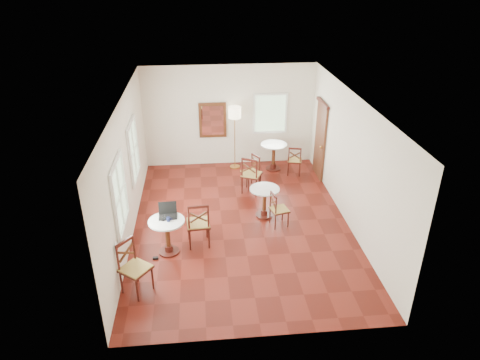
% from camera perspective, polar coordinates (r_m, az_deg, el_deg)
% --- Properties ---
extents(ground, '(7.00, 7.00, 0.00)m').
position_cam_1_polar(ground, '(10.38, 0.16, -5.68)').
color(ground, maroon).
rests_on(ground, ground).
extents(room_shell, '(5.02, 7.02, 3.01)m').
position_cam_1_polar(room_shell, '(9.74, -0.34, 4.59)').
color(room_shell, white).
rests_on(room_shell, ground).
extents(cafe_table_near, '(0.75, 0.75, 0.80)m').
position_cam_1_polar(cafe_table_near, '(9.27, -9.47, -6.84)').
color(cafe_table_near, '#481912').
rests_on(cafe_table_near, ground).
extents(cafe_table_mid, '(0.71, 0.71, 0.75)m').
position_cam_1_polar(cafe_table_mid, '(10.45, 3.21, -2.51)').
color(cafe_table_mid, '#481912').
rests_on(cafe_table_mid, ground).
extents(cafe_table_back, '(0.76, 0.76, 0.81)m').
position_cam_1_polar(cafe_table_back, '(12.85, 4.41, 3.44)').
color(cafe_table_back, '#481912').
rests_on(cafe_table_back, ground).
extents(chair_near_a, '(0.53, 0.53, 1.08)m').
position_cam_1_polar(chair_near_a, '(9.41, -5.48, -5.70)').
color(chair_near_a, '#481912').
rests_on(chair_near_a, ground).
extents(chair_near_b, '(0.69, 0.69, 1.06)m').
position_cam_1_polar(chair_near_b, '(8.38, -13.67, -11.06)').
color(chair_near_b, '#481912').
rests_on(chair_near_b, ground).
extents(chair_mid_a, '(0.64, 0.64, 1.04)m').
position_cam_1_polar(chair_mid_a, '(11.50, 1.47, 0.71)').
color(chair_mid_a, '#481912').
rests_on(chair_mid_a, ground).
extents(chair_mid_b, '(0.48, 0.48, 0.86)m').
position_cam_1_polar(chair_mid_b, '(10.13, 5.05, -3.85)').
color(chair_mid_b, '#481912').
rests_on(chair_mid_b, ground).
extents(chair_back_a, '(0.49, 0.49, 0.88)m').
position_cam_1_polar(chair_back_a, '(12.64, 7.15, 2.59)').
color(chair_back_a, '#481912').
rests_on(chair_back_a, ground).
extents(chair_back_b, '(0.58, 0.58, 0.92)m').
position_cam_1_polar(chair_back_b, '(11.79, 1.45, 1.08)').
color(chair_back_b, '#481912').
rests_on(chair_back_b, ground).
extents(floor_lamp, '(0.36, 0.36, 1.88)m').
position_cam_1_polar(floor_lamp, '(12.55, -0.70, 8.29)').
color(floor_lamp, '#BF8C3F').
rests_on(floor_lamp, ground).
extents(laptop, '(0.39, 0.33, 0.27)m').
position_cam_1_polar(laptop, '(9.24, -9.43, -4.24)').
color(laptop, black).
rests_on(laptop, cafe_table_near).
extents(mouse, '(0.09, 0.07, 0.03)m').
position_cam_1_polar(mouse, '(9.10, -10.05, -5.21)').
color(mouse, black).
rests_on(mouse, cafe_table_near).
extents(navy_mug, '(0.12, 0.08, 0.09)m').
position_cam_1_polar(navy_mug, '(9.05, -9.34, -5.08)').
color(navy_mug, '#101537').
rests_on(navy_mug, cafe_table_near).
extents(water_glass, '(0.05, 0.05, 0.09)m').
position_cam_1_polar(water_glass, '(9.12, -9.93, -4.87)').
color(water_glass, white).
rests_on(water_glass, cafe_table_near).
extents(power_adapter, '(0.11, 0.07, 0.04)m').
position_cam_1_polar(power_adapter, '(9.39, -11.00, -10.00)').
color(power_adapter, black).
rests_on(power_adapter, ground).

